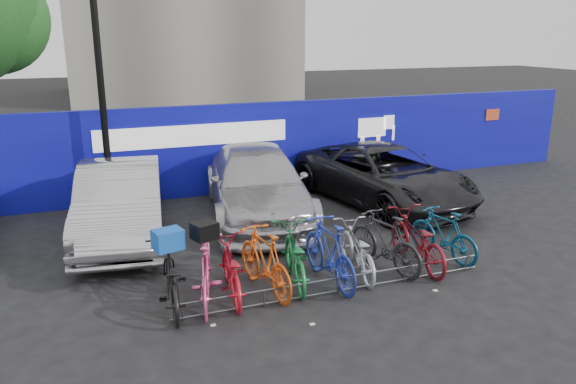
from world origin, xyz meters
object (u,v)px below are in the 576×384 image
lamppost (100,75)px  car_1 (120,202)px  bike_5 (329,252)px  bike_6 (357,250)px  car_2 (257,183)px  bike_2 (231,270)px  bike_3 (265,261)px  bike_4 (294,256)px  bike_0 (170,279)px  bike_9 (443,234)px  bike_1 (206,272)px  car_3 (384,175)px  bike_8 (417,240)px  bike_7 (385,241)px  bike_rack (338,285)px

lamppost → car_1: (0.09, -1.95, -2.49)m
bike_5 → bike_6: 0.66m
car_2 → bike_2: size_ratio=2.99×
bike_3 → bike_4: (0.58, 0.15, -0.06)m
bike_0 → bike_9: size_ratio=1.15×
bike_1 → bike_3: (1.01, 0.09, -0.00)m
bike_6 → car_3: bearing=-117.2°
bike_6 → bike_9: (1.89, 0.06, 0.03)m
car_3 → bike_2: (-5.01, -3.74, -0.26)m
bike_3 → bike_8: bearing=171.8°
bike_7 → bike_0: bearing=-12.6°
bike_rack → bike_7: (1.23, 0.60, 0.39)m
bike_1 → bike_5: 2.15m
bike_rack → bike_8: bearing=15.7°
car_2 → bike_2: bearing=-103.3°
lamppost → car_1: 3.16m
bike_3 → bike_5: 1.14m
bike_4 → bike_6: bearing=-171.0°
lamppost → bike_7: size_ratio=3.35×
bike_2 → bike_7: bike_7 is taller
bike_3 → bike_7: bearing=173.6°
car_2 → bike_1: 4.55m
bike_1 → bike_9: (4.67, 0.23, -0.06)m
bike_6 → bike_7: 0.58m
bike_4 → bike_8: bearing=-171.2°
bike_3 → bike_8: size_ratio=0.93×
bike_1 → bike_0: bearing=6.9°
bike_8 → bike_rack: bearing=19.6°
bike_0 → bike_8: bearing=-175.1°
bike_3 → bike_9: bike_3 is taller
bike_0 → bike_3: (1.57, 0.01, 0.06)m
bike_2 → bike_5: size_ratio=0.95×
bike_7 → bike_8: bike_7 is taller
bike_1 → bike_3: bearing=-160.9°
lamppost → bike_1: (1.08, -5.57, -2.71)m
bike_1 → bike_9: bike_1 is taller
bike_1 → bike_6: 2.79m
bike_5 → bike_6: size_ratio=1.08×
bike_4 → bike_7: bearing=-170.0°
bike_2 → bike_rack: bearing=169.7°
bike_1 → bike_3: size_ratio=1.01×
bike_5 → bike_9: bike_5 is taller
bike_5 → bike_7: 1.21m
bike_3 → bike_2: bearing=-10.1°
bike_2 → bike_5: bearing=-176.3°
car_1 → bike_5: car_1 is taller
bike_9 → bike_3: bearing=-10.9°
lamppost → bike_1: size_ratio=3.29×
bike_rack → bike_6: bearing=41.9°
bike_7 → bike_9: size_ratio=1.10×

